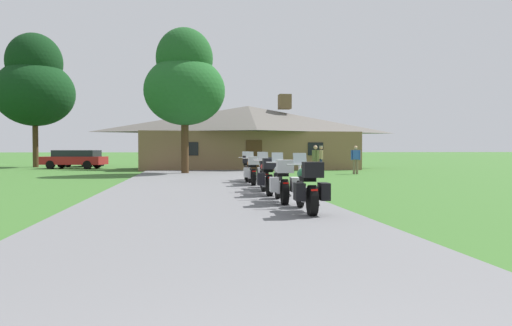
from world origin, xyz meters
name	(u,v)px	position (x,y,z in m)	size (l,w,h in m)	color
ground_plane	(198,181)	(0.00, 20.00, 0.00)	(500.00, 500.00, 0.00)	#386628
asphalt_driveway	(199,184)	(0.00, 18.00, 0.03)	(6.40, 80.00, 0.06)	slate
motorcycle_green_nearest_to_camera	(308,188)	(2.18, 8.58, 0.61)	(0.78, 2.08, 1.30)	black
motorcycle_silver_second_in_row	(282,181)	(2.02, 10.61, 0.61)	(0.79, 2.08, 1.30)	black
motorcycle_red_third_in_row	(267,177)	(2.01, 12.86, 0.61)	(0.74, 2.08, 1.30)	black
motorcycle_silver_fourth_in_row	(264,173)	(2.20, 14.68, 0.62)	(0.66, 2.08, 1.30)	black
motorcycle_orange_fifth_in_row	(252,171)	(2.09, 16.97, 0.61)	(0.74, 2.08, 1.30)	black
motorcycle_red_farthest_in_row	(247,168)	(2.12, 19.08, 0.62)	(0.66, 2.08, 1.30)	black
stone_lodge	(248,136)	(4.03, 33.62, 2.43)	(16.43, 6.66, 5.62)	brown
bystander_tan_shirt_near_lodge	(321,157)	(7.83, 27.23, 0.95)	(0.25, 0.55, 1.69)	navy
bystander_olive_shirt_beside_signpost	(315,159)	(6.28, 22.89, 0.93)	(0.29, 0.54, 1.67)	#75664C
bystander_blue_shirt_by_tree	(356,158)	(9.31, 25.09, 0.93)	(0.54, 0.29, 1.67)	#75664C
tree_left_far	(35,84)	(-12.87, 39.25, 6.80)	(6.30, 6.30, 10.94)	#422D19
tree_by_lodge_front	(185,81)	(-0.63, 26.59, 5.45)	(4.74, 4.74, 8.57)	#422D19
parked_red_suv_far_left	(75,158)	(-8.95, 35.71, 0.78)	(4.90, 2.84, 1.40)	maroon
parked_black_sedan_far_left	(86,159)	(-9.15, 40.26, 0.64)	(2.89, 4.54, 1.20)	black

